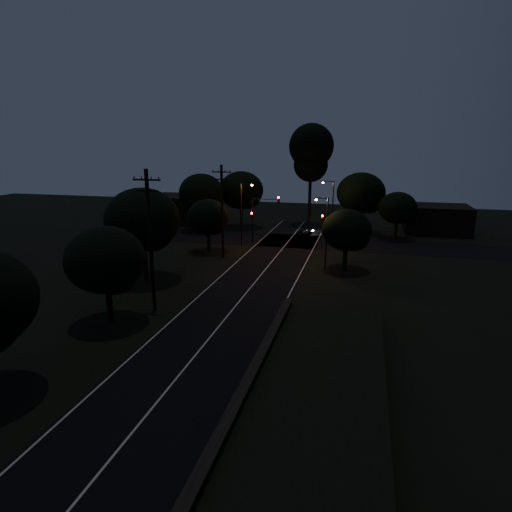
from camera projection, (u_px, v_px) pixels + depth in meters
The scene contains 23 objects.
ground at pixel (119, 449), 18.45m from camera, with size 160.00×160.00×0.00m, color black.
road_surface at pixel (272, 262), 47.59m from camera, with size 60.00×70.00×0.03m.
retaining_wall at pixel (307, 423), 19.25m from camera, with size 6.93×26.00×1.60m.
utility_pole_mid at pixel (150, 239), 32.46m from camera, with size 2.20×0.30×11.00m.
utility_pole_far at pixel (222, 210), 48.45m from camera, with size 2.20×0.30×10.50m.
tree_left_b at pixel (107, 262), 30.25m from camera, with size 5.65×5.65×7.19m.
tree_left_c at pixel (144, 221), 39.91m from camera, with size 7.00×7.00×8.84m.
tree_left_d at pixel (209, 218), 51.13m from camera, with size 5.02×5.02×6.37m.
tree_far_nw at pixel (242, 191), 65.81m from camera, with size 6.85×6.85×8.67m.
tree_far_w at pixel (203, 194), 63.29m from camera, with size 6.66×6.66×8.49m.
tree_far_ne at pixel (363, 194), 61.49m from camera, with size 6.94×6.94×8.78m.
tree_far_e at pixel (399, 209), 57.92m from camera, with size 5.09×5.09×6.45m.
tree_right_a at pixel (348, 231), 43.44m from camera, with size 5.02×5.02×6.38m.
tall_pine at pixel (311, 152), 66.80m from camera, with size 6.97×6.97×15.85m.
building_left at pixel (182, 209), 71.37m from camera, with size 10.00×8.00×4.40m, color black.
building_right at pixel (436, 219), 62.80m from camera, with size 9.00×7.00×4.00m, color black.
signal_left at pixel (252, 221), 56.28m from camera, with size 0.28×0.35×4.10m.
signal_right at pixel (322, 224), 54.08m from camera, with size 0.28×0.35×4.10m.
signal_mast at pixel (265, 210), 55.49m from camera, with size 3.70×0.35×6.25m.
streetlight_a at pixel (243, 210), 54.12m from camera, with size 1.66×0.26×8.00m.
streetlight_b at pixel (331, 206), 57.21m from camera, with size 1.66×0.26×8.00m.
streetlight_c at pixel (325, 228), 44.04m from camera, with size 1.46×0.26×7.50m.
car at pixel (304, 232), 61.03m from camera, with size 1.26×3.13×1.07m, color black.
Camera 1 is at (9.63, -13.74, 12.80)m, focal length 30.00 mm.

